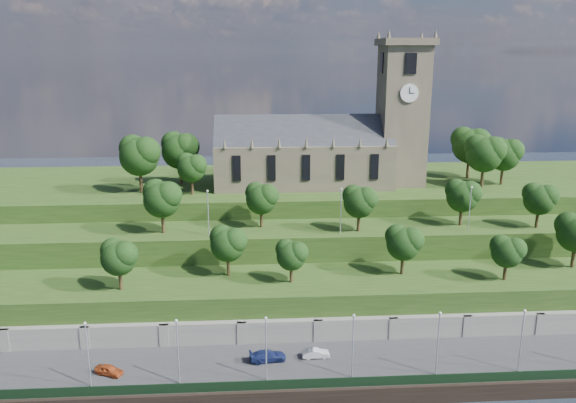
{
  "coord_description": "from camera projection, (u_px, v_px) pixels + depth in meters",
  "views": [
    {
      "loc": [
        -13.1,
        -55.12,
        38.91
      ],
      "look_at": [
        -7.78,
        30.0,
        16.12
      ],
      "focal_mm": 35.0,
      "sensor_mm": 36.0,
      "label": 1
    }
  ],
  "objects": [
    {
      "name": "car_right",
      "position": [
        268.0,
        356.0,
        69.12
      ],
      "size": [
        4.74,
        2.4,
        1.32
      ],
      "primitive_type": "imported",
      "rotation": [
        0.0,
        0.0,
        1.7
      ],
      "color": "navy",
      "rests_on": "promenade"
    },
    {
      "name": "embankment_upper",
      "position": [
        336.0,
        263.0,
        90.39
      ],
      "size": [
        160.0,
        10.0,
        12.0
      ],
      "primitive_type": "cube",
      "color": "#243E14",
      "rests_on": "ground"
    },
    {
      "name": "trees_upper",
      "position": [
        342.0,
        197.0,
        86.77
      ],
      "size": [
        64.24,
        7.84,
        8.35
      ],
      "color": "#332514",
      "rests_on": "embankment_upper"
    },
    {
      "name": "car_left",
      "position": [
        109.0,
        370.0,
        66.18
      ],
      "size": [
        3.74,
        2.66,
        1.18
      ],
      "primitive_type": "imported",
      "rotation": [
        0.0,
        0.0,
        1.16
      ],
      "color": "#A4431B",
      "rests_on": "promenade"
    },
    {
      "name": "trees_lower",
      "position": [
        377.0,
        243.0,
        78.61
      ],
      "size": [
        70.71,
        9.16,
        8.34
      ],
      "color": "#332514",
      "rests_on": "embankment_lower"
    },
    {
      "name": "promenade",
      "position": [
        363.0,
        368.0,
        69.5
      ],
      "size": [
        160.0,
        12.0,
        2.0
      ],
      "primitive_type": "cube",
      "color": "#2D2D30",
      "rests_on": "ground"
    },
    {
      "name": "hilltop",
      "position": [
        321.0,
        217.0,
        110.25
      ],
      "size": [
        160.0,
        32.0,
        15.0
      ],
      "primitive_type": "cube",
      "color": "#243E14",
      "rests_on": "ground"
    },
    {
      "name": "lamp_posts_upper",
      "position": [
        341.0,
        207.0,
        84.87
      ],
      "size": [
        40.36,
        0.36,
        7.16
      ],
      "color": "#B2B2B7",
      "rests_on": "embankment_upper"
    },
    {
      "name": "church",
      "position": [
        329.0,
        144.0,
        102.55
      ],
      "size": [
        38.6,
        12.35,
        27.6
      ],
      "color": "brown",
      "rests_on": "hilltop"
    },
    {
      "name": "embankment_lower",
      "position": [
        347.0,
        304.0,
        80.3
      ],
      "size": [
        160.0,
        12.0,
        8.0
      ],
      "primitive_type": "cube",
      "color": "#243E14",
      "rests_on": "ground"
    },
    {
      "name": "car_middle",
      "position": [
        316.0,
        353.0,
        69.89
      ],
      "size": [
        3.48,
        1.34,
        1.13
      ],
      "primitive_type": "imported",
      "rotation": [
        0.0,
        0.0,
        1.61
      ],
      "color": "#ABABB0",
      "rests_on": "promenade"
    },
    {
      "name": "trees_hilltop",
      "position": [
        335.0,
        151.0,
        101.82
      ],
      "size": [
        72.69,
        15.75,
        10.11
      ],
      "color": "#332514",
      "rests_on": "hilltop"
    },
    {
      "name": "lamp_posts_promenade",
      "position": [
        353.0,
        341.0,
        64.55
      ],
      "size": [
        60.36,
        0.36,
        8.09
      ],
      "color": "#B2B2B7",
      "rests_on": "promenade"
    },
    {
      "name": "quay_wall",
      "position": [
        373.0,
        396.0,
        63.65
      ],
      "size": [
        160.0,
        0.5,
        2.2
      ],
      "primitive_type": "cube",
      "color": "black",
      "rests_on": "ground"
    },
    {
      "name": "retaining_wall",
      "position": [
        354.0,
        334.0,
        74.88
      ],
      "size": [
        160.0,
        2.1,
        5.0
      ],
      "color": "slate",
      "rests_on": "ground"
    },
    {
      "name": "fence",
      "position": [
        372.0,
        381.0,
        63.89
      ],
      "size": [
        160.0,
        0.1,
        1.2
      ],
      "primitive_type": "cube",
      "color": "black",
      "rests_on": "promenade"
    }
  ]
}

